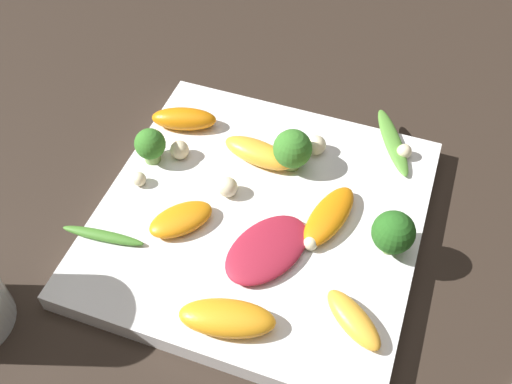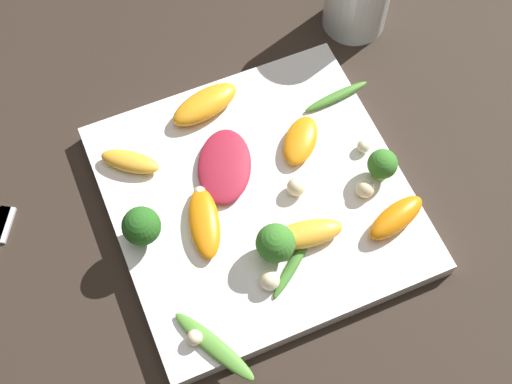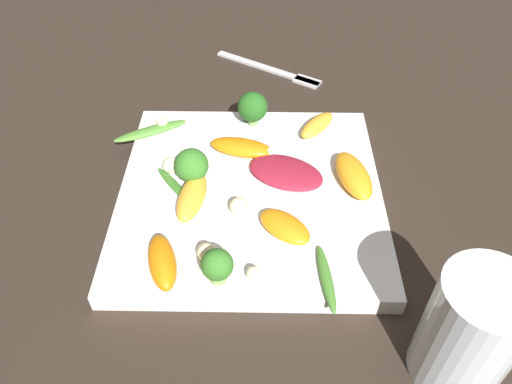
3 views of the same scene
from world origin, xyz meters
name	(u,v)px [view 2 (image 2 of 3)]	position (x,y,z in m)	size (l,w,h in m)	color
ground_plane	(258,203)	(0.00, 0.00, 0.00)	(2.40, 2.40, 0.00)	#2D231C
plate	(258,199)	(0.00, 0.00, 0.01)	(0.28, 0.28, 0.02)	white
radicchio_leaf_0	(224,166)	(0.02, -0.04, 0.03)	(0.08, 0.10, 0.01)	maroon
orange_segment_0	(205,104)	(0.01, -0.11, 0.03)	(0.08, 0.05, 0.02)	orange
orange_segment_1	(130,162)	(0.10, -0.08, 0.03)	(0.06, 0.05, 0.02)	#FCAD33
orange_segment_2	(396,218)	(-0.11, 0.08, 0.03)	(0.07, 0.04, 0.02)	orange
orange_segment_3	(306,234)	(-0.02, 0.06, 0.03)	(0.07, 0.04, 0.02)	#FCAD33
orange_segment_4	(204,223)	(0.06, 0.01, 0.03)	(0.05, 0.08, 0.02)	orange
orange_segment_5	(300,141)	(-0.06, -0.04, 0.03)	(0.06, 0.06, 0.02)	orange
broccoli_floret_0	(140,223)	(0.12, 0.00, 0.04)	(0.04, 0.04, 0.04)	#7A9E51
broccoli_floret_1	(382,165)	(-0.12, 0.03, 0.04)	(0.03, 0.03, 0.04)	#84AD5B
broccoli_floret_2	(275,243)	(0.01, 0.06, 0.04)	(0.04, 0.04, 0.04)	#84AD5B
arugula_sprig_0	(214,346)	(0.09, 0.12, 0.02)	(0.06, 0.09, 0.01)	#518E33
arugula_sprig_1	(294,265)	(0.00, 0.08, 0.02)	(0.06, 0.05, 0.01)	#3D7528
arugula_sprig_2	(336,96)	(-0.12, -0.07, 0.02)	(0.08, 0.02, 0.01)	#47842D
macadamia_nut_0	(365,189)	(-0.10, 0.04, 0.03)	(0.02, 0.02, 0.02)	beige
macadamia_nut_1	(200,193)	(0.05, -0.02, 0.03)	(0.01, 0.01, 0.01)	beige
macadamia_nut_2	(364,146)	(-0.12, -0.01, 0.03)	(0.01, 0.01, 0.01)	beige
macadamia_nut_3	(270,280)	(0.03, 0.09, 0.03)	(0.02, 0.02, 0.02)	beige
macadamia_nut_4	(195,338)	(0.11, 0.11, 0.03)	(0.01, 0.01, 0.01)	beige
macadamia_nut_5	(296,187)	(-0.04, 0.01, 0.03)	(0.02, 0.02, 0.02)	beige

